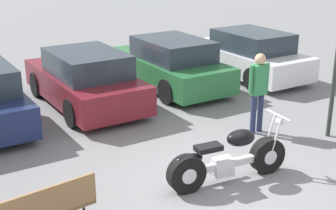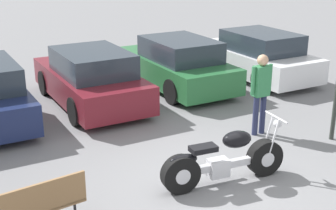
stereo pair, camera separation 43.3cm
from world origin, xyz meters
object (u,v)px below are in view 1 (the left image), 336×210
(parked_car_maroon, at_px, (85,80))
(park_bench, at_px, (40,210))
(parked_car_green, at_px, (169,64))
(parked_car_white, at_px, (247,55))
(person_standing, at_px, (259,86))
(motorcycle, at_px, (227,159))

(parked_car_maroon, height_order, park_bench, parked_car_maroon)
(parked_car_maroon, height_order, parked_car_green, same)
(parked_car_green, distance_m, park_bench, 7.50)
(parked_car_white, relative_size, park_bench, 2.61)
(park_bench, distance_m, person_standing, 5.36)
(motorcycle, bearing_deg, park_bench, -178.12)
(motorcycle, relative_size, park_bench, 1.43)
(park_bench, bearing_deg, parked_car_green, 44.91)
(parked_car_green, bearing_deg, park_bench, -135.09)
(park_bench, xyz_separation_m, person_standing, (5.12, 1.51, 0.48))
(motorcycle, bearing_deg, parked_car_white, 46.30)
(parked_car_maroon, distance_m, parked_car_green, 2.60)
(parked_car_maroon, xyz_separation_m, parked_car_green, (2.59, 0.22, 0.00))
(parked_car_green, distance_m, parked_car_white, 2.60)
(motorcycle, distance_m, parked_car_maroon, 5.00)
(parked_car_maroon, xyz_separation_m, park_bench, (-2.72, -5.07, -0.12))
(parked_car_green, xyz_separation_m, person_standing, (-0.19, -3.79, 0.37))
(park_bench, bearing_deg, parked_car_maroon, 61.79)
(person_standing, bearing_deg, motorcycle, -143.84)
(parked_car_white, height_order, person_standing, person_standing)
(parked_car_green, bearing_deg, parked_car_maroon, -175.12)
(parked_car_maroon, bearing_deg, person_standing, -56.05)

